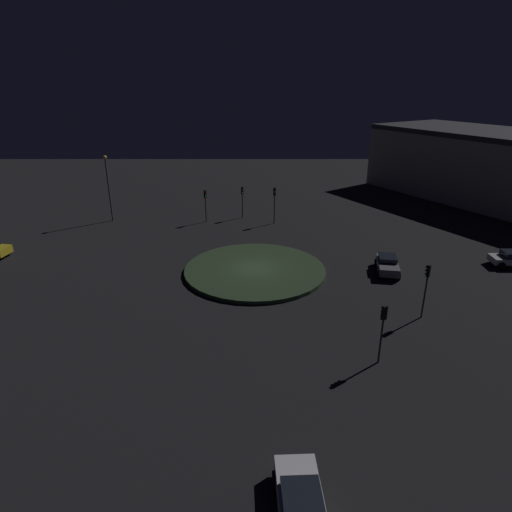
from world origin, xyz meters
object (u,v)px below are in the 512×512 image
object	(u,v)px
car_grey	(389,264)
traffic_light_north_far	(276,198)
car_white	(302,506)
store_building	(487,165)
traffic_light_north	(207,200)
traffic_light_southeast	(384,323)
traffic_light_southeast_near	(428,281)
streetlamp_northwest	(109,181)
traffic_light_north_near	(243,196)

from	to	relation	value
car_grey	traffic_light_north_far	world-z (taller)	traffic_light_north_far
car_white	store_building	xyz separation A→B (m)	(30.74, 50.34, 3.93)
traffic_light_north	store_building	size ratio (longest dim) A/B	0.11
car_grey	traffic_light_southeast	xyz separation A→B (m)	(-4.27, -13.53, 2.05)
car_white	traffic_light_southeast_near	world-z (taller)	traffic_light_southeast_near
traffic_light_southeast_near	store_building	xyz separation A→B (m)	(20.44, 34.40, 1.76)
traffic_light_north	traffic_light_southeast	size ratio (longest dim) A/B	0.99
traffic_light_southeast_near	streetlamp_northwest	bearing A→B (deg)	-4.58
traffic_light_north	traffic_light_north_near	bearing A→B (deg)	89.86
traffic_light_north_far	traffic_light_southeast	world-z (taller)	traffic_light_north_far
car_white	traffic_light_southeast	world-z (taller)	traffic_light_southeast
store_building	traffic_light_southeast_near	bearing A→B (deg)	118.15
car_grey	store_building	size ratio (longest dim) A/B	0.12
car_white	traffic_light_north	size ratio (longest dim) A/B	1.16
traffic_light_southeast	traffic_light_north	bearing A→B (deg)	-3.72
traffic_light_north	traffic_light_north_far	world-z (taller)	traffic_light_north_far
traffic_light_southeast	traffic_light_southeast_near	bearing A→B (deg)	-69.05
car_grey	traffic_light_southeast_near	xyz separation A→B (m)	(0.28, -8.07, 2.22)
car_white	store_building	bearing A→B (deg)	-33.81
traffic_light_north	traffic_light_southeast	distance (m)	31.40
traffic_light_southeast_near	streetlamp_northwest	distance (m)	37.77
traffic_light_north_near	store_building	bearing A→B (deg)	100.52
car_grey	traffic_light_southeast	size ratio (longest dim) A/B	1.05
car_white	car_grey	bearing A→B (deg)	-25.05
traffic_light_north_near	traffic_light_southeast	xyz separation A→B (m)	(9.20, -30.06, 0.03)
traffic_light_southeast_near	traffic_light_north_near	bearing A→B (deg)	-27.08
traffic_light_north	traffic_light_southeast_near	bearing A→B (deg)	16.45
car_grey	store_building	bearing A→B (deg)	151.07
traffic_light_north	store_building	bearing A→B (deg)	84.77
car_grey	traffic_light_southeast	bearing A→B (deg)	-8.24
traffic_light_north	traffic_light_north_far	size ratio (longest dim) A/B	0.90
traffic_light_north	streetlamp_northwest	world-z (taller)	streetlamp_northwest
store_building	traffic_light_southeast	bearing A→B (deg)	116.79
traffic_light_north_near	traffic_light_southeast_near	xyz separation A→B (m)	(13.74, -24.60, 0.20)
traffic_light_southeast_near	car_grey	bearing A→B (deg)	-54.28
traffic_light_north_far	store_building	xyz separation A→B (m)	(30.34, 12.13, 1.65)
car_white	streetlamp_northwest	distance (m)	43.99
traffic_light_north_far	store_building	size ratio (longest dim) A/B	0.13
car_grey	store_building	distance (m)	33.74
car_white	traffic_light_north_near	bearing A→B (deg)	2.46
traffic_light_southeast_near	store_building	world-z (taller)	store_building
traffic_light_southeast	store_building	bearing A→B (deg)	-61.36
traffic_light_southeast_near	streetlamp_northwest	world-z (taller)	streetlamp_northwest
traffic_light_north	traffic_light_north_far	distance (m)	8.22
traffic_light_north_far	traffic_light_north	bearing A→B (deg)	-85.06
traffic_light_north_near	store_building	distance (m)	35.62
car_white	traffic_light_north_far	distance (m)	38.27
car_grey	traffic_light_southeast_near	world-z (taller)	traffic_light_southeast_near
car_grey	streetlamp_northwest	bearing A→B (deg)	-108.31
traffic_light_southeast	store_building	xyz separation A→B (m)	(24.99, 39.86, 1.93)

